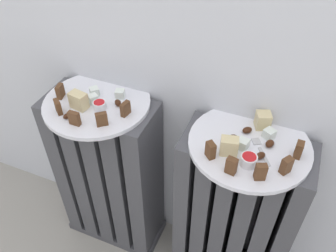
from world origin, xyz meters
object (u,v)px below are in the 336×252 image
Objects in this scene: jam_bowl_left at (100,105)px; radiator_left at (110,177)px; plate_right at (249,144)px; jam_bowl_right at (249,160)px; fork at (260,149)px; radiator_right at (233,219)px; plate_left at (97,103)px.

radiator_left is at bearing 136.79° from jam_bowl_left.
jam_bowl_left reaches higher than plate_right.
radiator_left is 15.91× the size of jam_bowl_right.
radiator_left is 0.58m from fork.
radiator_right is at bearing 3.32° from jam_bowl_left.
jam_bowl_right reaches higher than jam_bowl_left.
jam_bowl_left is at bearing -43.21° from radiator_left.
radiator_right is 0.36m from jam_bowl_right.
plate_right is (0.44, 0.00, 0.33)m from radiator_left.
plate_left is 0.04m from jam_bowl_left.
plate_left is at bearing 180.00° from radiator_right.
radiator_left is 0.55m from plate_right.
radiator_left is at bearing 180.00° from plate_left.
plate_left is 0.44m from plate_right.
jam_bowl_left is (0.03, -0.02, 0.35)m from radiator_left.
radiator_right is 17.35× the size of jam_bowl_left.
plate_left is at bearing 180.00° from plate_right.
jam_bowl_right is at bearing -81.00° from radiator_right.
jam_bowl_right is 0.46× the size of fork.
fork is (0.03, -0.01, 0.34)m from radiator_right.
jam_bowl_left is 0.92× the size of jam_bowl_right.
plate_right is at bearing 99.00° from jam_bowl_right.
plate_right is 0.42m from jam_bowl_left.
plate_right is (0.00, 0.00, 0.33)m from radiator_right.
jam_bowl_left is 0.45m from fork.
jam_bowl_right is at bearing -9.01° from plate_left.
jam_bowl_right reaches higher than fork.
jam_bowl_left is at bearing 173.63° from jam_bowl_right.
radiator_left is 2.07× the size of plate_left.
fork is at bearing -26.09° from plate_right.
radiator_left is 0.58m from jam_bowl_right.
jam_bowl_left is (-0.42, -0.02, 0.35)m from radiator_right.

